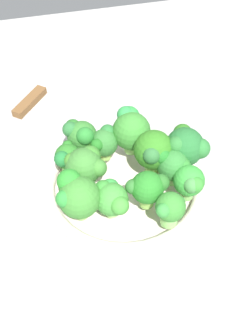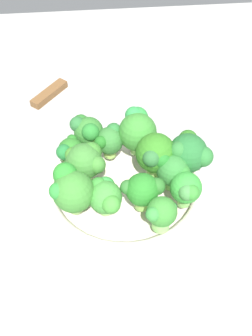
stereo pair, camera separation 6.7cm
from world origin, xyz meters
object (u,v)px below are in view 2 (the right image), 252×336
at_px(broccoli_floret_4, 109,140).
at_px(broccoli_floret_8, 87,130).
at_px(broccoli_floret_11, 105,196).
at_px(knife, 64,83).
at_px(broccoli_floret_7, 173,170).
at_px(broccoli_floret_9, 70,151).
at_px(broccoli_floret_5, 137,129).
at_px(bowl, 126,186).
at_px(broccoli_floret_10, 156,155).
at_px(broccoli_floret_3, 189,153).
at_px(broccoli_floret_0, 71,188).
at_px(broccoli_floret_2, 143,190).
at_px(broccoli_floret_6, 85,161).
at_px(broccoli_floret_12, 186,189).
at_px(broccoli_floret_1, 162,213).

height_order(broccoli_floret_4, broccoli_floret_8, broccoli_floret_8).
distance_m(broccoli_floret_11, knife, 0.38).
height_order(broccoli_floret_7, broccoli_floret_9, broccoli_floret_7).
bearing_deg(knife, broccoli_floret_5, -151.53).
height_order(bowl, broccoli_floret_9, broccoli_floret_9).
height_order(broccoli_floret_10, broccoli_floret_11, broccoli_floret_10).
height_order(bowl, broccoli_floret_4, broccoli_floret_4).
height_order(bowl, broccoli_floret_11, broccoli_floret_11).
xyz_separation_m(broccoli_floret_5, broccoli_floret_10, (-0.06, -0.02, 0.00)).
distance_m(broccoli_floret_3, broccoli_floret_11, 0.15).
xyz_separation_m(broccoli_floret_4, broccoli_floret_11, (-0.12, 0.01, -0.00)).
relative_size(bowl, broccoli_floret_5, 3.41).
distance_m(broccoli_floret_0, broccoli_floret_5, 0.16).
bearing_deg(broccoli_floret_3, broccoli_floret_9, 80.42).
distance_m(broccoli_floret_2, broccoli_floret_9, 0.14).
distance_m(broccoli_floret_2, broccoli_floret_3, 0.10).
bearing_deg(broccoli_floret_7, knife, 28.44).
xyz_separation_m(broccoli_floret_6, broccoli_floret_11, (-0.06, -0.03, -0.01)).
relative_size(broccoli_floret_5, broccoli_floret_12, 1.25).
bearing_deg(broccoli_floret_12, broccoli_floret_1, 131.20).
xyz_separation_m(bowl, broccoli_floret_0, (-0.05, 0.09, 0.06)).
height_order(broccoli_floret_8, broccoli_floret_10, broccoli_floret_10).
distance_m(broccoli_floret_0, broccoli_floret_6, 0.06).
height_order(broccoli_floret_4, broccoli_floret_6, broccoli_floret_6).
xyz_separation_m(bowl, broccoli_floret_3, (0.01, -0.10, 0.06)).
bearing_deg(broccoli_floret_4, broccoli_floret_0, 149.90).
bearing_deg(broccoli_floret_9, broccoli_floret_10, -103.20).
height_order(bowl, broccoli_floret_7, broccoli_floret_7).
xyz_separation_m(broccoli_floret_0, broccoli_floret_1, (-0.05, -0.13, -0.01)).
distance_m(broccoli_floret_4, broccoli_floret_12, 0.16).
relative_size(broccoli_floret_2, broccoli_floret_10, 0.82).
distance_m(broccoli_floret_6, broccoli_floret_7, 0.14).
bearing_deg(broccoli_floret_10, broccoli_floret_12, -150.84).
distance_m(broccoli_floret_2, broccoli_floret_12, 0.07).
bearing_deg(broccoli_floret_10, broccoli_floret_0, 112.35).
height_order(broccoli_floret_9, broccoli_floret_11, broccoli_floret_9).
distance_m(broccoli_floret_3, broccoli_floret_8, 0.18).
height_order(broccoli_floret_4, knife, broccoli_floret_4).
xyz_separation_m(bowl, broccoli_floret_6, (0.01, 0.06, 0.06)).
distance_m(broccoli_floret_0, knife, 0.37).
bearing_deg(broccoli_floret_11, broccoli_floret_2, -88.22).
bearing_deg(broccoli_floret_1, broccoli_floret_2, 27.32).
height_order(broccoli_floret_7, knife, broccoli_floret_7).
relative_size(broccoli_floret_3, broccoli_floret_12, 1.25).
bearing_deg(broccoli_floret_5, broccoli_floret_2, 177.64).
bearing_deg(bowl, broccoli_floret_4, 20.84).
relative_size(broccoli_floret_0, broccoli_floret_8, 1.18).
xyz_separation_m(broccoli_floret_11, broccoli_floret_12, (-0.00, -0.12, 0.00)).
relative_size(broccoli_floret_9, broccoli_floret_12, 0.97).
xyz_separation_m(broccoli_floret_2, broccoli_floret_10, (0.06, -0.03, 0.01)).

